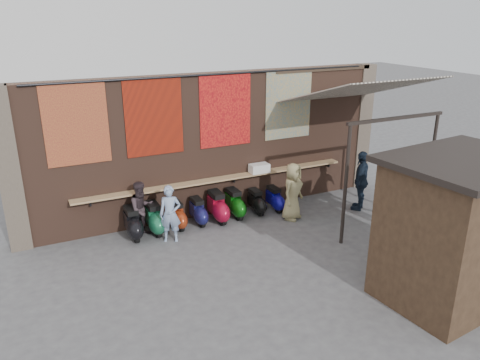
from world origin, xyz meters
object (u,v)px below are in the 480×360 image
at_px(scooter_stool_2, 177,215).
at_px(scooter_stool_7, 275,199).
at_px(scooter_stool_1, 154,219).
at_px(diner_left, 170,214).
at_px(shopper_navy, 361,181).
at_px(shopper_tan, 293,191).
at_px(shopper_grey, 403,198).
at_px(scooter_stool_3, 198,212).
at_px(scooter_stool_5, 235,204).
at_px(scooter_stool_0, 133,224).
at_px(shelf_box, 259,168).
at_px(scooter_stool_4, 218,207).
at_px(scooter_stool_6, 256,202).
at_px(diner_right, 142,209).
at_px(market_stall, 456,233).

xyz_separation_m(scooter_stool_2, scooter_stool_7, (2.96, -0.09, -0.02)).
distance_m(scooter_stool_1, diner_left, 0.74).
distance_m(shopper_navy, shopper_tan, 2.19).
relative_size(diner_left, shopper_grey, 0.79).
bearing_deg(scooter_stool_1, scooter_stool_3, 1.47).
height_order(scooter_stool_5, shopper_navy, shopper_navy).
distance_m(scooter_stool_1, shopper_tan, 3.86).
bearing_deg(shopper_tan, shopper_navy, -37.85).
relative_size(scooter_stool_1, scooter_stool_5, 1.03).
distance_m(scooter_stool_0, diner_left, 1.06).
distance_m(shelf_box, scooter_stool_2, 2.78).
height_order(scooter_stool_4, diner_left, diner_left).
height_order(scooter_stool_2, scooter_stool_6, scooter_stool_2).
xyz_separation_m(diner_right, shopper_tan, (4.06, -0.77, 0.07)).
distance_m(scooter_stool_1, shopper_grey, 6.54).
relative_size(scooter_stool_3, shopper_tan, 0.47).
height_order(scooter_stool_1, scooter_stool_4, scooter_stool_4).
relative_size(diner_left, diner_right, 1.00).
bearing_deg(scooter_stool_7, scooter_stool_6, 175.75).
height_order(diner_left, diner_right, diner_right).
height_order(shelf_box, scooter_stool_5, shelf_box).
bearing_deg(scooter_stool_0, diner_right, 7.67).
height_order(scooter_stool_0, scooter_stool_4, scooter_stool_4).
distance_m(scooter_stool_1, scooter_stool_2, 0.65).
bearing_deg(scooter_stool_1, shelf_box, 5.13).
bearing_deg(diner_right, scooter_stool_3, -15.65).
bearing_deg(shopper_navy, market_stall, 33.42).
height_order(scooter_stool_5, market_stall, market_stall).
bearing_deg(market_stall, scooter_stool_4, 111.31).
bearing_deg(scooter_stool_2, shelf_box, 5.52).
height_order(scooter_stool_6, shopper_tan, shopper_tan).
bearing_deg(scooter_stool_4, scooter_stool_2, 175.77).
bearing_deg(scooter_stool_5, scooter_stool_3, -179.63).
bearing_deg(shelf_box, scooter_stool_2, -174.48).
xyz_separation_m(scooter_stool_3, scooter_stool_7, (2.37, -0.08, -0.01)).
distance_m(scooter_stool_4, shopper_grey, 4.95).
relative_size(scooter_stool_4, scooter_stool_5, 1.06).
bearing_deg(shopper_tan, scooter_stool_0, 139.76).
distance_m(diner_left, market_stall, 6.52).
bearing_deg(market_stall, diner_right, 125.92).
xyz_separation_m(scooter_stool_4, scooter_stool_6, (1.23, 0.04, -0.08)).
bearing_deg(scooter_stool_4, shopper_tan, -20.41).
relative_size(scooter_stool_7, market_stall, 0.26).
bearing_deg(scooter_stool_4, scooter_stool_7, -0.11).
relative_size(diner_right, shopper_grey, 0.79).
relative_size(scooter_stool_3, shopper_navy, 0.43).
bearing_deg(scooter_stool_3, shelf_box, 7.36).
height_order(diner_left, market_stall, market_stall).
height_order(scooter_stool_2, scooter_stool_3, scooter_stool_2).
xyz_separation_m(scooter_stool_3, scooter_stool_6, (1.78, -0.04, -0.01)).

